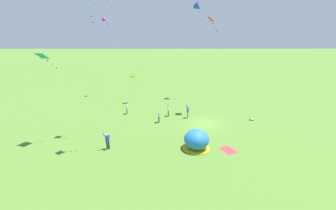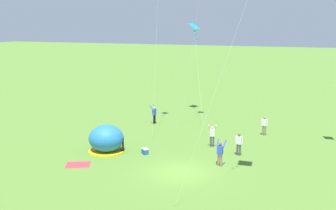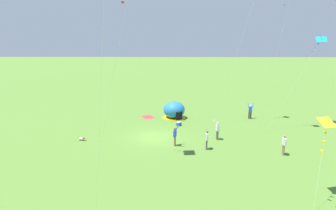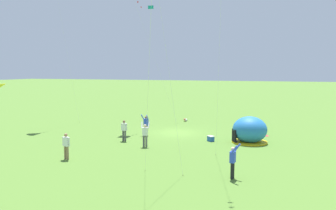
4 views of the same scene
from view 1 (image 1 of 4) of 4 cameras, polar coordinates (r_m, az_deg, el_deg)
The scene contains 16 objects.
ground_plane at distance 30.65m, azimuth 9.30°, elevation -4.69°, with size 300.00×300.00×0.00m, color #517A2D.
popup_tent at distance 23.85m, azimuth 7.23°, elevation -8.78°, with size 2.81×2.81×2.10m.
picnic_blanket at distance 24.61m, azimuth 15.02°, elevation -10.99°, with size 1.70×1.30×0.01m, color #CC333D.
cooler_box at distance 26.83m, azimuth 5.21°, elevation -7.39°, with size 0.64×0.62×0.44m.
toddler_crawling at distance 33.36m, azimuth 20.42°, elevation -3.40°, with size 0.33×0.55×0.32m.
person_near_tent at distance 32.03m, azimuth 5.03°, elevation -1.61°, with size 0.68×0.55×1.89m.
person_strolling at distance 30.34m, azimuth -2.32°, elevation -2.67°, with size 0.69×0.55×1.89m.
person_flying_kite at distance 24.42m, azimuth -15.13°, elevation -8.62°, with size 0.53×0.67×1.89m.
person_watching_sky at distance 32.60m, azimuth 0.09°, elevation -1.24°, with size 0.59×0.29×1.72m.
person_far_back at distance 34.07m, azimuth -10.41°, elevation -0.69°, with size 0.59×0.27×1.72m.
kite_blue at distance 41.83m, azimuth 7.63°, elevation 23.38°, with size 2.36×2.91×16.59m.
kite_red at distance 33.36m, azimuth 11.05°, elevation 19.91°, with size 4.10×4.21×13.73m.
kite_green at distance 26.46m, azimuth -19.23°, elevation 21.44°, with size 1.93×1.80×14.83m.
kite_yellow at distance 38.83m, azimuth -8.74°, elevation 6.86°, with size 2.56×1.78×4.94m.
kite_purple at distance 44.41m, azimuth -15.74°, elevation 20.09°, with size 4.71×5.57×14.37m.
kite_teal at distance 26.35m, azimuth -28.87°, elevation 10.34°, with size 3.55×6.72×9.79m.
Camera 1 is at (-27.87, 5.26, 11.63)m, focal length 24.00 mm.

